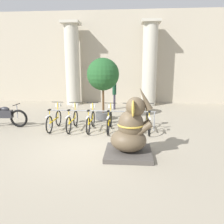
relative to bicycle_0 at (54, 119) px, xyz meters
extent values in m
plane|color=#9E937F|center=(1.73, -1.86, -0.40)|extent=(60.00, 60.00, 0.00)
cube|color=#B2A893|center=(1.73, 6.74, 2.60)|extent=(20.00, 0.20, 6.00)
cylinder|color=#BCB7A8|center=(-0.71, 5.74, 2.10)|extent=(0.90, 0.90, 5.00)
cube|color=#BCB7A8|center=(-0.71, 5.74, 4.68)|extent=(1.13, 1.13, 0.16)
cylinder|color=#BCB7A8|center=(4.17, 5.74, 2.10)|extent=(0.90, 0.90, 5.00)
cube|color=#BCB7A8|center=(4.17, 5.74, 4.68)|extent=(1.13, 1.13, 0.16)
cylinder|color=gray|center=(-0.25, 0.09, -0.03)|extent=(0.05, 0.05, 0.75)
cylinder|color=gray|center=(3.96, 0.09, -0.03)|extent=(0.05, 0.05, 0.75)
cylinder|color=gray|center=(1.85, 0.09, 0.35)|extent=(4.31, 0.04, 0.04)
torus|color=black|center=(0.00, 0.49, -0.07)|extent=(0.05, 0.67, 0.67)
torus|color=black|center=(0.00, -0.57, -0.07)|extent=(0.05, 0.67, 0.67)
cube|color=yellow|center=(0.00, -0.04, -0.02)|extent=(0.04, 0.97, 0.04)
cube|color=silver|center=(0.00, -0.57, 0.28)|extent=(0.06, 0.55, 0.03)
cylinder|color=yellow|center=(0.00, -0.47, 0.19)|extent=(0.03, 0.03, 0.53)
cube|color=black|center=(0.00, -0.47, 0.48)|extent=(0.08, 0.18, 0.04)
cylinder|color=yellow|center=(0.00, 0.45, 0.27)|extent=(0.03, 0.03, 0.69)
cylinder|color=black|center=(0.00, 0.45, 0.62)|extent=(0.48, 0.03, 0.03)
cube|color=silver|center=(0.00, 0.55, 0.48)|extent=(0.20, 0.16, 0.14)
torus|color=black|center=(0.74, 0.48, -0.07)|extent=(0.05, 0.67, 0.67)
torus|color=black|center=(0.74, -0.59, -0.07)|extent=(0.05, 0.67, 0.67)
cube|color=yellow|center=(0.74, -0.05, -0.02)|extent=(0.04, 0.97, 0.04)
cube|color=silver|center=(0.74, -0.59, 0.28)|extent=(0.06, 0.55, 0.03)
cylinder|color=yellow|center=(0.74, -0.49, 0.19)|extent=(0.03, 0.03, 0.53)
cube|color=black|center=(0.74, -0.49, 0.48)|extent=(0.08, 0.18, 0.04)
cylinder|color=yellow|center=(0.74, 0.44, 0.27)|extent=(0.03, 0.03, 0.69)
cylinder|color=black|center=(0.74, 0.44, 0.62)|extent=(0.48, 0.03, 0.03)
cube|color=silver|center=(0.74, 0.54, 0.48)|extent=(0.20, 0.16, 0.14)
torus|color=black|center=(1.48, 0.47, -0.07)|extent=(0.05, 0.67, 0.67)
torus|color=black|center=(1.48, -0.60, -0.07)|extent=(0.05, 0.67, 0.67)
cube|color=yellow|center=(1.48, -0.07, -0.02)|extent=(0.04, 0.97, 0.04)
cube|color=silver|center=(1.48, -0.60, 0.28)|extent=(0.06, 0.55, 0.03)
cylinder|color=yellow|center=(1.48, -0.50, 0.19)|extent=(0.03, 0.03, 0.53)
cube|color=black|center=(1.48, -0.50, 0.48)|extent=(0.08, 0.18, 0.04)
cylinder|color=yellow|center=(1.48, 0.43, 0.27)|extent=(0.03, 0.03, 0.69)
cylinder|color=black|center=(1.48, 0.43, 0.62)|extent=(0.48, 0.03, 0.03)
cube|color=silver|center=(1.48, 0.53, 0.48)|extent=(0.20, 0.16, 0.14)
torus|color=black|center=(2.22, 0.44, -0.07)|extent=(0.05, 0.67, 0.67)
torus|color=black|center=(2.22, -0.63, -0.07)|extent=(0.05, 0.67, 0.67)
cube|color=yellow|center=(2.22, -0.10, -0.02)|extent=(0.04, 0.97, 0.04)
cube|color=silver|center=(2.22, -0.63, 0.28)|extent=(0.06, 0.55, 0.03)
cylinder|color=yellow|center=(2.22, -0.53, 0.19)|extent=(0.03, 0.03, 0.53)
cube|color=black|center=(2.22, -0.53, 0.48)|extent=(0.08, 0.18, 0.04)
cylinder|color=yellow|center=(2.22, 0.40, 0.27)|extent=(0.03, 0.03, 0.69)
cylinder|color=black|center=(2.22, 0.40, 0.62)|extent=(0.48, 0.03, 0.03)
cube|color=silver|center=(2.22, 0.50, 0.48)|extent=(0.20, 0.16, 0.14)
torus|color=black|center=(2.96, 0.44, -0.07)|extent=(0.05, 0.67, 0.67)
torus|color=black|center=(2.96, -0.62, -0.07)|extent=(0.05, 0.67, 0.67)
cube|color=yellow|center=(2.96, -0.09, -0.02)|extent=(0.04, 0.97, 0.04)
cube|color=silver|center=(2.96, -0.62, 0.28)|extent=(0.06, 0.55, 0.03)
cylinder|color=yellow|center=(2.96, -0.52, 0.19)|extent=(0.03, 0.03, 0.53)
cube|color=black|center=(2.96, -0.52, 0.48)|extent=(0.08, 0.18, 0.04)
cylinder|color=yellow|center=(2.96, 0.40, 0.27)|extent=(0.03, 0.03, 0.69)
cylinder|color=black|center=(2.96, 0.40, 0.62)|extent=(0.48, 0.03, 0.03)
cube|color=silver|center=(2.96, 0.50, 0.48)|extent=(0.20, 0.16, 0.14)
torus|color=black|center=(3.71, 0.49, -0.07)|extent=(0.05, 0.67, 0.67)
torus|color=black|center=(3.71, -0.58, -0.07)|extent=(0.05, 0.67, 0.67)
cube|color=yellow|center=(3.71, -0.05, -0.02)|extent=(0.04, 0.97, 0.04)
cube|color=silver|center=(3.71, -0.58, 0.28)|extent=(0.06, 0.55, 0.03)
cylinder|color=yellow|center=(3.71, -0.48, 0.19)|extent=(0.03, 0.03, 0.53)
cube|color=black|center=(3.71, -0.48, 0.48)|extent=(0.08, 0.18, 0.04)
cylinder|color=yellow|center=(3.71, 0.45, 0.27)|extent=(0.03, 0.03, 0.69)
cylinder|color=black|center=(3.71, 0.45, 0.62)|extent=(0.48, 0.03, 0.03)
cube|color=silver|center=(3.71, 0.55, 0.48)|extent=(0.20, 0.16, 0.14)
cube|color=#4C4742|center=(2.98, -2.39, -0.34)|extent=(1.31, 1.31, 0.12)
ellipsoid|color=brown|center=(2.98, -2.39, 0.05)|extent=(1.01, 0.89, 0.66)
ellipsoid|color=brown|center=(3.04, -2.39, 0.50)|extent=(0.72, 0.66, 0.83)
sphere|color=brown|center=(3.16, -2.39, 1.00)|extent=(0.54, 0.54, 0.54)
ellipsoid|color=gold|center=(3.09, -2.12, 1.00)|extent=(0.08, 0.38, 0.45)
ellipsoid|color=gold|center=(3.09, -2.65, 1.00)|extent=(0.08, 0.38, 0.45)
cone|color=brown|center=(3.40, -2.39, 1.23)|extent=(0.46, 0.19, 0.67)
cylinder|color=brown|center=(3.37, -2.24, 0.41)|extent=(0.53, 0.18, 0.47)
cylinder|color=brown|center=(3.37, -2.54, 0.41)|extent=(0.53, 0.18, 0.47)
torus|color=gold|center=(3.04, -2.39, 0.50)|extent=(0.74, 0.74, 0.05)
torus|color=black|center=(-1.56, 0.14, -0.03)|extent=(0.74, 0.09, 0.74)
cube|color=#2D2D33|center=(-2.23, 0.14, 0.15)|extent=(0.81, 0.22, 0.32)
ellipsoid|color=#2D2D33|center=(-2.13, 0.14, 0.35)|extent=(0.40, 0.20, 0.20)
cylinder|color=#99999E|center=(-1.61, 0.14, 0.25)|extent=(0.04, 0.04, 0.56)
cylinder|color=black|center=(-1.61, 0.14, 0.55)|extent=(0.03, 0.55, 0.03)
cylinder|color=#383342|center=(2.09, 4.37, 0.03)|extent=(0.11, 0.11, 0.87)
cylinder|color=#383342|center=(2.09, 4.20, 0.03)|extent=(0.11, 0.11, 0.87)
cube|color=#19472D|center=(2.09, 4.28, 0.79)|extent=(0.20, 0.32, 0.65)
sphere|color=tan|center=(2.09, 4.28, 1.25)|extent=(0.23, 0.23, 0.23)
cylinder|color=#19472D|center=(2.09, 4.48, 0.82)|extent=(0.07, 0.07, 0.59)
cylinder|color=#19472D|center=(2.09, 4.08, 0.82)|extent=(0.07, 0.07, 0.59)
cylinder|color=#4C4C4C|center=(1.75, 1.77, -0.23)|extent=(0.74, 0.74, 0.34)
cylinder|color=brown|center=(1.75, 1.77, 0.53)|extent=(0.10, 0.10, 1.19)
sphere|color=#235628|center=(1.75, 1.77, 1.71)|extent=(1.48, 1.48, 1.48)
camera|label=1|loc=(3.00, -8.25, 2.10)|focal=35.00mm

